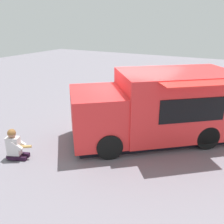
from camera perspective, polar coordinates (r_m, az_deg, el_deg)
name	(u,v)px	position (r m, az deg, el deg)	size (l,w,h in m)	color
ground_plane	(135,131)	(8.83, 5.49, -4.33)	(40.00, 40.00, 0.00)	gray
food_truck	(157,108)	(8.01, 10.42, 0.95)	(4.97, 5.37, 2.22)	red
person_customer	(15,146)	(7.48, -21.79, -7.50)	(0.60, 0.80, 0.91)	black
planter_flowering_near	(172,95)	(12.05, 13.92, 3.81)	(0.56, 0.56, 0.72)	gray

